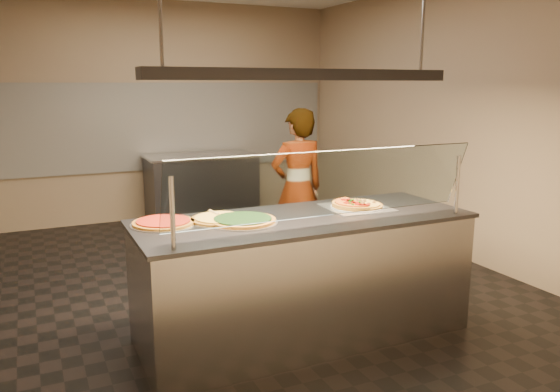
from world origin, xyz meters
name	(u,v)px	position (x,y,z in m)	size (l,w,h in m)	color
ground	(241,285)	(0.00, 0.00, -0.01)	(5.00, 6.00, 0.02)	black
wall_back	(162,112)	(0.00, 3.01, 1.50)	(5.00, 0.02, 3.00)	#917C5E
wall_front	(495,179)	(0.00, -3.01, 1.50)	(5.00, 0.02, 3.00)	#917C5E
wall_right	(453,120)	(2.51, 0.00, 1.50)	(0.02, 6.00, 3.00)	#917C5E
tile_band	(163,126)	(0.00, 2.98, 1.30)	(4.90, 0.02, 1.20)	silver
serving_counter	(304,277)	(0.05, -1.21, 0.47)	(2.48, 0.94, 0.93)	#B7B7BC
sneeze_guard	(328,185)	(0.05, -1.55, 1.23)	(2.24, 0.18, 0.54)	#B7B7BC
perforated_tray	(357,207)	(0.56, -1.12, 0.94)	(0.50, 0.50, 0.01)	silver
half_pizza_pepperoni	(347,204)	(0.47, -1.12, 0.96)	(0.23, 0.40, 0.05)	brown
half_pizza_sausage	(367,203)	(0.65, -1.12, 0.96)	(0.22, 0.40, 0.04)	brown
pizza_spinach	(242,220)	(-0.42, -1.17, 0.95)	(0.50, 0.50, 0.03)	silver
pizza_cheese	(220,219)	(-0.55, -1.06, 0.94)	(0.45, 0.45, 0.03)	silver
pizza_tomato	(163,222)	(-0.94, -0.99, 0.94)	(0.45, 0.45, 0.03)	silver
pizza_spatula	(221,213)	(-0.51, -0.96, 0.96)	(0.20, 0.23, 0.02)	#B7B7BC
prep_table	(202,188)	(0.40, 2.55, 0.47)	(1.50, 0.74, 0.93)	#3A3A3F
worker	(297,188)	(0.76, 0.31, 0.82)	(0.60, 0.39, 1.65)	#2C2A2F
heat_lamp_housing	(305,75)	(0.05, -1.21, 1.95)	(2.30, 0.18, 0.08)	#3A3A3F
lamp_rod_right	(424,1)	(1.05, -1.21, 2.50)	(0.02, 0.02, 1.01)	#B7B7BC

